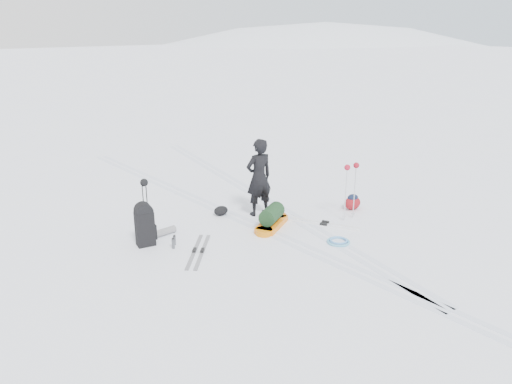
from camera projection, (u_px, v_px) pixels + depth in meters
ground at (260, 228)px, 12.09m from camera, size 200.00×200.00×0.00m
snow_hill_backdrop at (256, 313)px, 133.54m from camera, size 359.50×192.00×162.45m
ski_tracks at (259, 212)px, 13.10m from camera, size 3.38×17.97×0.01m
skier at (259, 177)px, 12.64m from camera, size 0.77×0.54×2.00m
pulk_sled at (272, 219)px, 12.09m from camera, size 1.42×1.06×0.54m
expedition_rucksack at (147, 225)px, 11.08m from camera, size 1.09×0.53×1.00m
ski_poles_black at (145, 190)px, 11.14m from camera, size 0.18×0.18×1.44m
ski_poles_silver at (351, 173)px, 12.26m from camera, size 0.47×0.15×1.46m
touring_skis_grey at (198, 251)px, 10.83m from camera, size 1.34×1.50×0.06m
touring_skis_white at (324, 224)px, 12.30m from camera, size 1.08×1.66×0.06m
rope_coil at (338, 241)px, 11.29m from camera, size 0.68×0.68×0.06m
small_daypack at (352, 202)px, 13.26m from camera, size 0.55×0.46×0.41m
thermos_pair at (174, 242)px, 11.05m from camera, size 0.18×0.23×0.25m
stuff_sack at (221, 211)px, 12.87m from camera, size 0.46×0.40×0.24m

